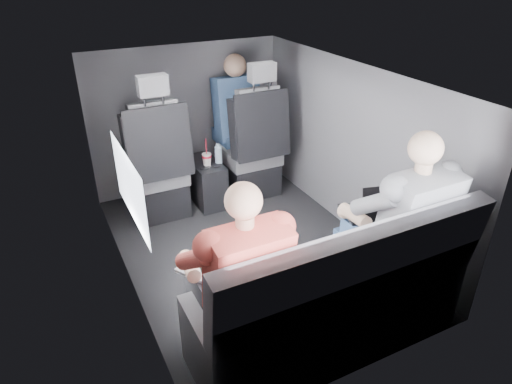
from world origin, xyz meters
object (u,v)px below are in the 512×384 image
front_seat_left (157,173)px  front_seat_right (252,154)px  soda_cup (207,159)px  passenger_rear_left (236,278)px  passenger_rear_right (397,224)px  center_console (206,182)px  water_bottle (218,155)px  laptop_white (218,260)px  laptop_black (378,209)px  rear_bench (332,303)px  passenger_front_right (236,110)px

front_seat_left → front_seat_right: same height
soda_cup → passenger_rear_left: size_ratio=0.21×
passenger_rear_right → front_seat_right: bearing=91.7°
front_seat_right → passenger_rear_right: front_seat_right is taller
center_console → passenger_rear_left: (-0.54, -1.85, 0.42)m
front_seat_right → water_bottle: (-0.35, -0.04, 0.08)m
front_seat_right → passenger_rear_left: size_ratio=1.06×
laptop_white → laptop_black: 1.09m
rear_bench → passenger_front_right: size_ratio=1.92×
passenger_front_right → soda_cup: bearing=-144.3°
center_console → passenger_rear_right: (0.50, -1.85, 0.44)m
laptop_black → passenger_rear_right: bearing=-95.0°
front_seat_left → laptop_black: (0.97, -1.62, 0.23)m
passenger_rear_left → passenger_front_right: passenger_front_right is taller
center_console → laptop_black: (0.52, -1.66, 0.43)m
passenger_rear_left → passenger_front_right: bearing=65.3°
laptop_black → passenger_rear_left: passenger_rear_left is taller
front_seat_right → center_console: size_ratio=2.64×
laptop_white → center_console: bearing=71.3°
water_bottle → laptop_white: size_ratio=0.38×
center_console → passenger_front_right: bearing=28.0°
water_bottle → passenger_rear_left: bearing=-109.9°
laptop_black → passenger_front_right: (-0.11, 1.88, 0.12)m
soda_cup → passenger_rear_right: 1.84m
passenger_rear_left → front_seat_right: bearing=61.3°
passenger_front_right → center_console: bearing=-152.0°
water_bottle → center_console: bearing=139.2°
center_console → passenger_rear_left: passenger_rear_left is taller
laptop_black → passenger_rear_left: 1.08m
water_bottle → laptop_black: size_ratio=0.44×
center_console → passenger_rear_left: 1.97m
laptop_black → center_console: bearing=107.4°
center_console → soda_cup: soda_cup is taller
laptop_black → water_bottle: bearing=105.0°
front_seat_right → laptop_black: bearing=-87.6°
laptop_black → passenger_front_right: passenger_front_right is taller
laptop_white → passenger_rear_right: size_ratio=0.38×
water_bottle → passenger_front_right: passenger_front_right is taller
rear_bench → water_bottle: bearing=87.0°
laptop_black → passenger_rear_right: size_ratio=0.33×
laptop_white → passenger_front_right: bearing=62.8°
passenger_front_right → laptop_black: bearing=-86.7°
laptop_black → soda_cup: bearing=108.7°
laptop_black → front_seat_left: bearing=120.9°
center_console → passenger_rear_right: bearing=-74.8°
front_seat_right → rear_bench: (-0.45, -1.90, -0.09)m
passenger_rear_left → passenger_rear_right: (1.04, -0.00, 0.02)m
passenger_rear_right → passenger_front_right: size_ratio=1.50×
water_bottle → passenger_rear_left: (-0.64, -1.76, 0.13)m
front_seat_left → rear_bench: (0.45, -1.90, -0.09)m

